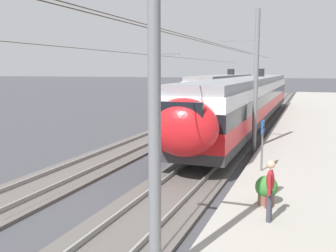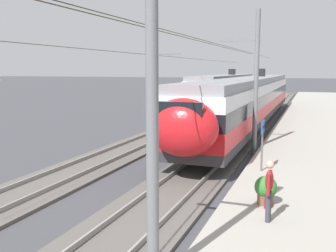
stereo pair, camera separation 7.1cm
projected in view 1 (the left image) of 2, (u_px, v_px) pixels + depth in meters
The scene contains 12 objects.
ground_plane at pixel (219, 174), 16.57m from camera, with size 400.00×400.00×0.00m, color #424247.
track_near at pixel (198, 170), 16.88m from camera, with size 120.00×3.00×0.28m.
track_far at pixel (100, 161), 18.58m from camera, with size 120.00×3.00×0.28m.
train_near_platform at pixel (250, 98), 30.24m from camera, with size 35.30×3.01×4.27m.
train_far_track at pixel (224, 89), 44.10m from camera, with size 24.87×3.01×4.27m.
catenary_mast_west at pixel (148, 77), 7.02m from camera, with size 47.41×2.07×8.37m.
catenary_mast_mid at pixel (253, 79), 19.83m from camera, with size 47.41×2.07×7.49m.
catenary_mast_far_side at pixel (156, 77), 29.29m from camera, with size 47.41×2.17×7.52m.
platform_sign at pixel (263, 134), 15.51m from camera, with size 0.70×0.08×2.06m.
passenger_walking at pixel (270, 187), 10.36m from camera, with size 0.53×0.22×1.69m.
handbag_beside_passenger at pixel (269, 202), 11.52m from camera, with size 0.32×0.18×0.42m.
potted_plant_platform_edge at pixel (266, 188), 11.74m from camera, with size 0.68×0.68×0.89m.
Camera 1 is at (-15.86, -3.53, 4.45)m, focal length 41.11 mm.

